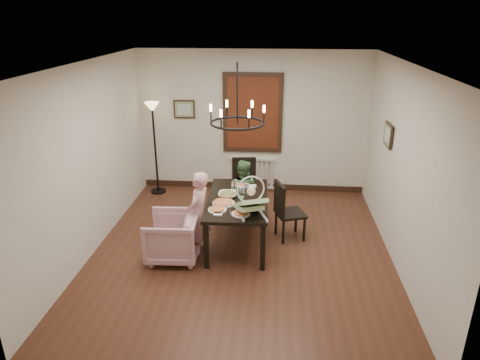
% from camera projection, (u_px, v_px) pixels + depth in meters
% --- Properties ---
extents(room_shell, '(4.51, 5.00, 2.81)m').
position_uv_depth(room_shell, '(244.00, 157.00, 6.43)').
color(room_shell, '#502A1B').
rests_on(room_shell, ground).
extents(dining_table, '(0.98, 1.67, 0.77)m').
position_uv_depth(dining_table, '(238.00, 203.00, 6.59)').
color(dining_table, black).
rests_on(dining_table, room_shell).
extents(chair_far, '(0.49, 0.49, 0.99)m').
position_uv_depth(chair_far, '(245.00, 186.00, 7.72)').
color(chair_far, black).
rests_on(chair_far, room_shell).
extents(chair_right, '(0.55, 0.55, 0.98)m').
position_uv_depth(chair_right, '(291.00, 210.00, 6.81)').
color(chair_right, black).
rests_on(chair_right, room_shell).
extents(armchair, '(0.80, 0.78, 0.69)m').
position_uv_depth(armchair, '(172.00, 237.00, 6.29)').
color(armchair, '#D2A0A8').
rests_on(armchair, room_shell).
extents(elderly_woman, '(0.35, 0.44, 1.07)m').
position_uv_depth(elderly_woman, '(199.00, 220.00, 6.39)').
color(elderly_woman, '#D19497').
rests_on(elderly_woman, room_shell).
extents(seated_man, '(0.53, 0.45, 0.94)m').
position_uv_depth(seated_man, '(243.00, 197.00, 7.35)').
color(seated_man, '#4C7948').
rests_on(seated_man, room_shell).
extents(baby_bouncer, '(0.60, 0.70, 0.39)m').
position_uv_depth(baby_bouncer, '(250.00, 202.00, 5.98)').
color(baby_bouncer, '#BADF99').
rests_on(baby_bouncer, dining_table).
extents(salad_bowl, '(0.35, 0.35, 0.09)m').
position_uv_depth(salad_bowl, '(228.00, 194.00, 6.59)').
color(salad_bowl, white).
rests_on(salad_bowl, dining_table).
extents(pizza_platter, '(0.33, 0.33, 0.04)m').
position_uv_depth(pizza_platter, '(224.00, 203.00, 6.37)').
color(pizza_platter, tan).
rests_on(pizza_platter, dining_table).
extents(drinking_glass, '(0.07, 0.07, 0.15)m').
position_uv_depth(drinking_glass, '(238.00, 193.00, 6.58)').
color(drinking_glass, silver).
rests_on(drinking_glass, dining_table).
extents(window_blinds, '(1.00, 0.03, 1.40)m').
position_uv_depth(window_blinds, '(253.00, 113.00, 8.30)').
color(window_blinds, maroon).
rests_on(window_blinds, room_shell).
extents(radiator, '(0.92, 0.12, 0.62)m').
position_uv_depth(radiator, '(252.00, 173.00, 8.77)').
color(radiator, silver).
rests_on(radiator, room_shell).
extents(picture_back, '(0.42, 0.03, 0.36)m').
position_uv_depth(picture_back, '(184.00, 109.00, 8.40)').
color(picture_back, black).
rests_on(picture_back, room_shell).
extents(picture_right, '(0.03, 0.42, 0.36)m').
position_uv_depth(picture_right, '(388.00, 135.00, 6.65)').
color(picture_right, black).
rests_on(picture_right, room_shell).
extents(floor_lamp, '(0.30, 0.30, 1.80)m').
position_uv_depth(floor_lamp, '(155.00, 150.00, 8.43)').
color(floor_lamp, black).
rests_on(floor_lamp, room_shell).
extents(chandelier, '(0.80, 0.80, 0.04)m').
position_uv_depth(chandelier, '(237.00, 123.00, 6.13)').
color(chandelier, black).
rests_on(chandelier, room_shell).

